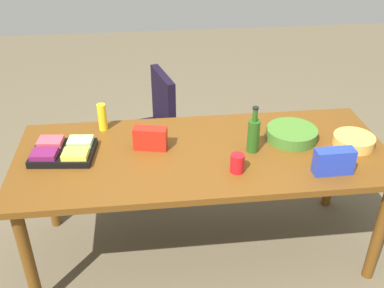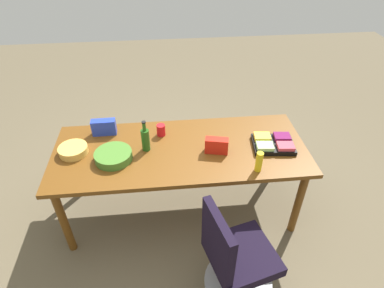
{
  "view_description": "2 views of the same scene",
  "coord_description": "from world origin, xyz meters",
  "px_view_note": "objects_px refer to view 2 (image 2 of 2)",
  "views": [
    {
      "loc": [
        0.33,
        2.27,
        2.24
      ],
      "look_at": [
        0.07,
        -0.0,
        0.85
      ],
      "focal_mm": 42.06,
      "sensor_mm": 36.0,
      "label": 1
    },
    {
      "loc": [
        -0.13,
        -2.25,
        2.58
      ],
      "look_at": [
        0.1,
        -0.04,
        0.87
      ],
      "focal_mm": 30.22,
      "sensor_mm": 36.0,
      "label": 2
    }
  ],
  "objects_px": {
    "office_chair": "(235,262)",
    "chip_bag_blue": "(104,127)",
    "conference_table": "(181,156)",
    "chip_bag_red": "(217,146)",
    "chip_bowl": "(73,150)",
    "fruit_platter": "(273,143)",
    "wine_bottle": "(145,139)",
    "mustard_bottle": "(259,162)",
    "salad_bowl": "(113,156)",
    "red_solo_cup": "(161,130)"
  },
  "relations": [
    {
      "from": "office_chair",
      "to": "chip_bag_blue",
      "type": "distance_m",
      "value": 1.65
    },
    {
      "from": "conference_table",
      "to": "fruit_platter",
      "type": "relative_size",
      "value": 5.8
    },
    {
      "from": "fruit_platter",
      "to": "wine_bottle",
      "type": "height_order",
      "value": "wine_bottle"
    },
    {
      "from": "wine_bottle",
      "to": "mustard_bottle",
      "type": "distance_m",
      "value": 0.98
    },
    {
      "from": "conference_table",
      "to": "mustard_bottle",
      "type": "bearing_deg",
      "value": -29.6
    },
    {
      "from": "red_solo_cup",
      "to": "office_chair",
      "type": "bearing_deg",
      "value": -65.25
    },
    {
      "from": "office_chair",
      "to": "chip_bag_red",
      "type": "bearing_deg",
      "value": 92.59
    },
    {
      "from": "office_chair",
      "to": "salad_bowl",
      "type": "xyz_separation_m",
      "value": [
        -0.92,
        0.79,
        0.48
      ]
    },
    {
      "from": "chip_bowl",
      "to": "office_chair",
      "type": "bearing_deg",
      "value": -35.58
    },
    {
      "from": "salad_bowl",
      "to": "chip_bag_red",
      "type": "bearing_deg",
      "value": 0.61
    },
    {
      "from": "office_chair",
      "to": "wine_bottle",
      "type": "relative_size",
      "value": 3.13
    },
    {
      "from": "chip_bag_red",
      "to": "chip_bowl",
      "type": "xyz_separation_m",
      "value": [
        -1.24,
        0.11,
        -0.04
      ]
    },
    {
      "from": "chip_bowl",
      "to": "salad_bowl",
      "type": "bearing_deg",
      "value": -18.71
    },
    {
      "from": "salad_bowl",
      "to": "office_chair",
      "type": "bearing_deg",
      "value": -40.71
    },
    {
      "from": "wine_bottle",
      "to": "mustard_bottle",
      "type": "xyz_separation_m",
      "value": [
        0.91,
        -0.37,
        -0.02
      ]
    },
    {
      "from": "chip_bowl",
      "to": "red_solo_cup",
      "type": "xyz_separation_m",
      "value": [
        0.77,
        0.19,
        0.02
      ]
    },
    {
      "from": "fruit_platter",
      "to": "red_solo_cup",
      "type": "xyz_separation_m",
      "value": [
        -0.99,
        0.28,
        0.02
      ]
    },
    {
      "from": "chip_bowl",
      "to": "mustard_bottle",
      "type": "relative_size",
      "value": 1.39
    },
    {
      "from": "mustard_bottle",
      "to": "wine_bottle",
      "type": "bearing_deg",
      "value": 157.88
    },
    {
      "from": "conference_table",
      "to": "red_solo_cup",
      "type": "relative_size",
      "value": 20.44
    },
    {
      "from": "salad_bowl",
      "to": "chip_bowl",
      "type": "bearing_deg",
      "value": 161.29
    },
    {
      "from": "red_solo_cup",
      "to": "mustard_bottle",
      "type": "relative_size",
      "value": 0.61
    },
    {
      "from": "office_chair",
      "to": "fruit_platter",
      "type": "distance_m",
      "value": 1.07
    },
    {
      "from": "mustard_bottle",
      "to": "chip_bag_red",
      "type": "bearing_deg",
      "value": 137.86
    },
    {
      "from": "wine_bottle",
      "to": "fruit_platter",
      "type": "bearing_deg",
      "value": -3.7
    },
    {
      "from": "conference_table",
      "to": "chip_bag_red",
      "type": "relative_size",
      "value": 11.24
    },
    {
      "from": "chip_bowl",
      "to": "salad_bowl",
      "type": "distance_m",
      "value": 0.38
    },
    {
      "from": "chip_bag_blue",
      "to": "mustard_bottle",
      "type": "relative_size",
      "value": 1.22
    },
    {
      "from": "chip_bag_red",
      "to": "mustard_bottle",
      "type": "xyz_separation_m",
      "value": [
        0.3,
        -0.27,
        0.02
      ]
    },
    {
      "from": "conference_table",
      "to": "office_chair",
      "type": "relative_size",
      "value": 2.43
    },
    {
      "from": "red_solo_cup",
      "to": "wine_bottle",
      "type": "bearing_deg",
      "value": -123.65
    },
    {
      "from": "conference_table",
      "to": "mustard_bottle",
      "type": "xyz_separation_m",
      "value": [
        0.61,
        -0.35,
        0.17
      ]
    },
    {
      "from": "conference_table",
      "to": "fruit_platter",
      "type": "bearing_deg",
      "value": -3.46
    },
    {
      "from": "chip_bag_red",
      "to": "fruit_platter",
      "type": "relative_size",
      "value": 0.52
    },
    {
      "from": "chip_bag_red",
      "to": "salad_bowl",
      "type": "height_order",
      "value": "chip_bag_red"
    },
    {
      "from": "chip_bag_red",
      "to": "conference_table",
      "type": "bearing_deg",
      "value": 166.32
    },
    {
      "from": "red_solo_cup",
      "to": "salad_bowl",
      "type": "distance_m",
      "value": 0.52
    },
    {
      "from": "conference_table",
      "to": "fruit_platter",
      "type": "xyz_separation_m",
      "value": [
        0.83,
        -0.05,
        0.11
      ]
    },
    {
      "from": "office_chair",
      "to": "wine_bottle",
      "type": "height_order",
      "value": "wine_bottle"
    },
    {
      "from": "chip_bag_blue",
      "to": "mustard_bottle",
      "type": "xyz_separation_m",
      "value": [
        1.3,
        -0.65,
        0.02
      ]
    },
    {
      "from": "fruit_platter",
      "to": "mustard_bottle",
      "type": "xyz_separation_m",
      "value": [
        -0.22,
        -0.3,
        0.06
      ]
    },
    {
      "from": "chip_bag_red",
      "to": "wine_bottle",
      "type": "xyz_separation_m",
      "value": [
        -0.61,
        0.1,
        0.04
      ]
    },
    {
      "from": "office_chair",
      "to": "fruit_platter",
      "type": "height_order",
      "value": "office_chair"
    },
    {
      "from": "wine_bottle",
      "to": "chip_bowl",
      "type": "bearing_deg",
      "value": 178.88
    },
    {
      "from": "chip_bowl",
      "to": "chip_bag_blue",
      "type": "xyz_separation_m",
      "value": [
        0.24,
        0.27,
        0.04
      ]
    },
    {
      "from": "chip_bag_blue",
      "to": "salad_bowl",
      "type": "distance_m",
      "value": 0.4
    },
    {
      "from": "office_chair",
      "to": "chip_bag_red",
      "type": "relative_size",
      "value": 4.62
    },
    {
      "from": "office_chair",
      "to": "chip_bag_red",
      "type": "height_order",
      "value": "chip_bag_red"
    },
    {
      "from": "office_chair",
      "to": "red_solo_cup",
      "type": "xyz_separation_m",
      "value": [
        -0.51,
        1.11,
        0.5
      ]
    },
    {
      "from": "conference_table",
      "to": "chip_bowl",
      "type": "distance_m",
      "value": 0.94
    }
  ]
}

